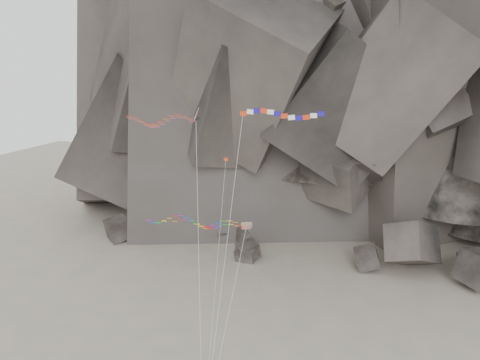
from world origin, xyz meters
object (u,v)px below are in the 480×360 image
(parafoil_kite, at_px, (193,222))
(delta_kite, at_px, (157,120))
(banner_kite, at_px, (281,116))
(pennant_kite, at_px, (219,238))

(parafoil_kite, bearing_deg, delta_kite, -176.56)
(delta_kite, xyz_separation_m, banner_kite, (13.49, 3.28, 0.56))
(banner_kite, height_order, pennant_kite, banner_kite)
(banner_kite, relative_size, parafoil_kite, 1.77)
(parafoil_kite, relative_size, pennant_kite, 0.67)
(banner_kite, height_order, parafoil_kite, banner_kite)
(parafoil_kite, bearing_deg, pennant_kite, -61.00)
(delta_kite, distance_m, pennant_kite, 15.54)
(delta_kite, bearing_deg, parafoil_kite, -6.81)
(banner_kite, relative_size, pennant_kite, 1.19)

